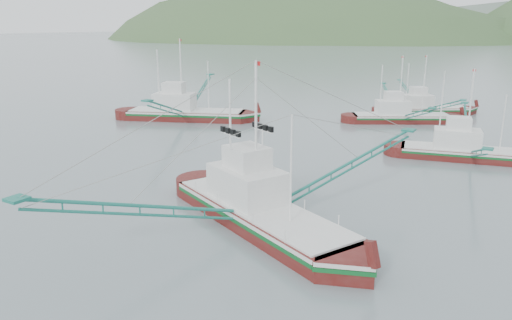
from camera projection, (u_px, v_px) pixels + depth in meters
The scene contains 7 objects.
ground at pixel (207, 229), 32.24m from camera, with size 1200.00×1200.00×0.00m, color slate.
main_boat at pixel (259, 191), 32.26m from camera, with size 16.00×26.95×11.49m.
bg_boat_right at pixel (470, 142), 48.16m from camera, with size 13.30×22.94×9.43m.
bg_boat_far at pixel (425, 101), 72.45m from camera, with size 16.52×20.11×9.10m.
bg_boat_left at pixel (185, 103), 67.98m from camera, with size 16.38×27.63×11.72m.
bg_boat_extra at pixel (402, 107), 66.37m from camera, with size 15.57×21.42×9.43m.
headland_left at pixel (294, 39), 418.84m from camera, with size 448.00×308.00×210.00m, color #38572D.
Camera 1 is at (18.33, -23.83, 12.83)m, focal length 35.00 mm.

